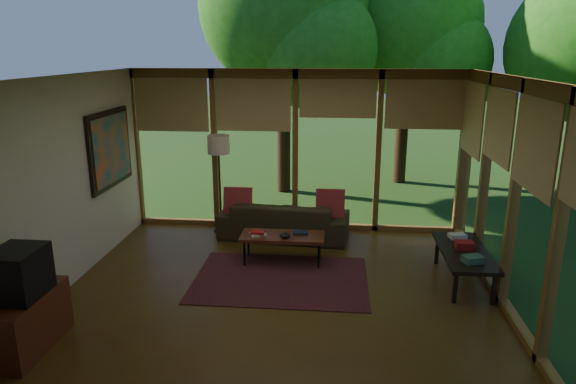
# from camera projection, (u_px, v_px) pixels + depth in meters

# --- Properties ---
(floor) EXTENTS (5.50, 5.50, 0.00)m
(floor) POSITION_uv_depth(u_px,v_px,m) (279.00, 292.00, 6.56)
(floor) COLOR brown
(floor) RESTS_ON ground
(ceiling) EXTENTS (5.50, 5.50, 0.00)m
(ceiling) POSITION_uv_depth(u_px,v_px,m) (278.00, 77.00, 5.83)
(ceiling) COLOR white
(ceiling) RESTS_ON ground
(wall_left) EXTENTS (0.04, 5.00, 2.70)m
(wall_left) POSITION_uv_depth(u_px,v_px,m) (62.00, 185.00, 6.45)
(wall_left) COLOR beige
(wall_left) RESTS_ON ground
(wall_front) EXTENTS (5.50, 0.04, 2.70)m
(wall_front) POSITION_uv_depth(u_px,v_px,m) (240.00, 281.00, 3.80)
(wall_front) COLOR beige
(wall_front) RESTS_ON ground
(window_wall_back) EXTENTS (5.50, 0.12, 2.70)m
(window_wall_back) POSITION_uv_depth(u_px,v_px,m) (295.00, 151.00, 8.59)
(window_wall_back) COLOR brown
(window_wall_back) RESTS_ON ground
(window_wall_right) EXTENTS (0.12, 5.00, 2.70)m
(window_wall_right) POSITION_uv_depth(u_px,v_px,m) (514.00, 197.00, 5.95)
(window_wall_right) COLOR brown
(window_wall_right) RESTS_ON ground
(tree_nw) EXTENTS (3.41, 3.41, 5.53)m
(tree_nw) POSITION_uv_depth(u_px,v_px,m) (284.00, 7.00, 10.29)
(tree_nw) COLOR #341E12
(tree_nw) RESTS_ON ground
(tree_ne) EXTENTS (3.14, 3.14, 5.10)m
(tree_ne) POSITION_uv_depth(u_px,v_px,m) (408.00, 24.00, 11.15)
(tree_ne) COLOR #341E12
(tree_ne) RESTS_ON ground
(rug) EXTENTS (2.32, 1.64, 0.01)m
(rug) POSITION_uv_depth(u_px,v_px,m) (281.00, 279.00, 6.93)
(rug) COLOR maroon
(rug) RESTS_ON floor
(sofa) EXTENTS (2.16, 1.01, 0.61)m
(sofa) POSITION_uv_depth(u_px,v_px,m) (284.00, 219.00, 8.41)
(sofa) COLOR #322C19
(sofa) RESTS_ON floor
(pillow_left) EXTENTS (0.45, 0.24, 0.47)m
(pillow_left) POSITION_uv_depth(u_px,v_px,m) (238.00, 202.00, 8.35)
(pillow_left) COLOR maroon
(pillow_left) RESTS_ON sofa
(pillow_right) EXTENTS (0.46, 0.24, 0.48)m
(pillow_right) POSITION_uv_depth(u_px,v_px,m) (330.00, 204.00, 8.21)
(pillow_right) COLOR maroon
(pillow_right) RESTS_ON sofa
(ct_book_lower) EXTENTS (0.26, 0.24, 0.03)m
(ct_book_lower) POSITION_uv_depth(u_px,v_px,m) (258.00, 234.00, 7.35)
(ct_book_lower) COLOR beige
(ct_book_lower) RESTS_ON coffee_table
(ct_book_upper) EXTENTS (0.19, 0.15, 0.03)m
(ct_book_upper) POSITION_uv_depth(u_px,v_px,m) (258.00, 232.00, 7.34)
(ct_book_upper) COLOR maroon
(ct_book_upper) RESTS_ON coffee_table
(ct_book_side) EXTENTS (0.22, 0.18, 0.03)m
(ct_book_side) POSITION_uv_depth(u_px,v_px,m) (300.00, 233.00, 7.42)
(ct_book_side) COLOR #151E30
(ct_book_side) RESTS_ON coffee_table
(ct_bowl) EXTENTS (0.16, 0.16, 0.07)m
(ct_bowl) POSITION_uv_depth(u_px,v_px,m) (285.00, 235.00, 7.26)
(ct_bowl) COLOR black
(ct_bowl) RESTS_ON coffee_table
(media_cabinet) EXTENTS (0.50, 1.00, 0.60)m
(media_cabinet) POSITION_uv_depth(u_px,v_px,m) (24.00, 322.00, 5.27)
(media_cabinet) COLOR #5D2919
(media_cabinet) RESTS_ON floor
(television) EXTENTS (0.45, 0.55, 0.50)m
(television) POSITION_uv_depth(u_px,v_px,m) (18.00, 273.00, 5.12)
(television) COLOR black
(television) RESTS_ON media_cabinet
(console_book_a) EXTENTS (0.28, 0.24, 0.09)m
(console_book_a) POSITION_uv_depth(u_px,v_px,m) (473.00, 259.00, 6.34)
(console_book_a) COLOR #335A49
(console_book_a) RESTS_ON side_console
(console_book_b) EXTENTS (0.23, 0.17, 0.10)m
(console_book_b) POSITION_uv_depth(u_px,v_px,m) (464.00, 245.00, 6.77)
(console_book_b) COLOR maroon
(console_book_b) RESTS_ON side_console
(console_book_c) EXTENTS (0.25, 0.21, 0.06)m
(console_book_c) POSITION_uv_depth(u_px,v_px,m) (457.00, 236.00, 7.16)
(console_book_c) COLOR beige
(console_book_c) RESTS_ON side_console
(floor_lamp) EXTENTS (0.36, 0.36, 1.65)m
(floor_lamp) POSITION_uv_depth(u_px,v_px,m) (219.00, 150.00, 8.39)
(floor_lamp) COLOR black
(floor_lamp) RESTS_ON floor
(coffee_table) EXTENTS (1.20, 0.50, 0.43)m
(coffee_table) POSITION_uv_depth(u_px,v_px,m) (283.00, 237.00, 7.38)
(coffee_table) COLOR #5D2919
(coffee_table) RESTS_ON floor
(side_console) EXTENTS (0.60, 1.40, 0.46)m
(side_console) POSITION_uv_depth(u_px,v_px,m) (464.00, 253.00, 6.75)
(side_console) COLOR black
(side_console) RESTS_ON floor
(wall_painting) EXTENTS (0.06, 1.35, 1.15)m
(wall_painting) POSITION_uv_depth(u_px,v_px,m) (110.00, 149.00, 7.73)
(wall_painting) COLOR black
(wall_painting) RESTS_ON wall_left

